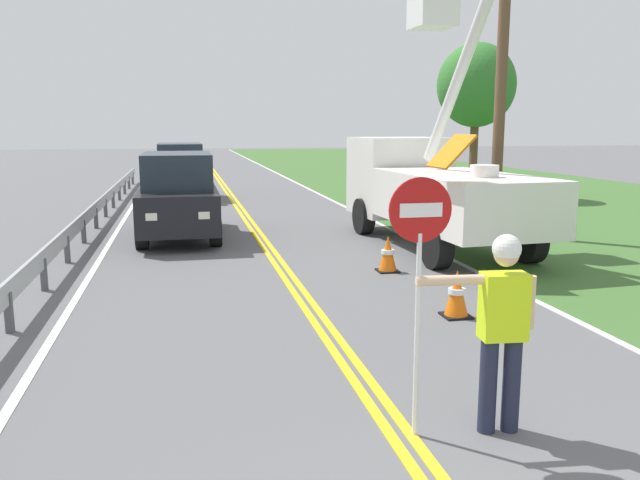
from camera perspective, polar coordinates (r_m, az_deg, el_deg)
name	(u,v)px	position (r m, az deg, el deg)	size (l,w,h in m)	color
grass_verge_right	(542,199)	(26.01, 19.16, 3.48)	(16.00, 110.00, 0.01)	#3D662D
centerline_yellow_left	(236,207)	(22.34, -7.50, 2.96)	(0.11, 110.00, 0.01)	yellow
centerline_yellow_right	(241,207)	(22.36, -7.04, 2.97)	(0.11, 110.00, 0.01)	yellow
edge_line_right	(339,204)	(22.93, 1.74, 3.22)	(0.12, 110.00, 0.01)	silver
edge_line_left	(130,209)	(22.34, -16.51, 2.63)	(0.12, 110.00, 0.01)	silver
flagger_worker	(502,321)	(5.95, 15.87, -6.94)	(1.08, 0.28, 1.83)	#1E2338
stop_sign_paddle	(419,250)	(5.55, 8.83, -0.84)	(0.56, 0.04, 2.33)	silver
utility_bucket_truck	(431,184)	(15.23, 9.81, 4.95)	(2.69, 6.93, 5.73)	white
oncoming_suv_nearest	(178,195)	(16.29, -12.49, 3.91)	(1.93, 4.61, 2.10)	black
oncoming_suv_second	(180,171)	(25.36, -12.32, 6.05)	(1.97, 4.63, 2.10)	silver
utility_pole_near	(503,51)	(16.95, 15.93, 15.84)	(1.80, 0.28, 8.74)	brown
traffic_cone_lead	(457,294)	(9.57, 12.07, -4.75)	(0.40, 0.40, 0.70)	orange
traffic_cone_mid	(388,254)	(12.30, 6.06, -1.28)	(0.40, 0.40, 0.70)	orange
guardrail_left_shoulder	(90,215)	(17.32, -19.82, 2.10)	(0.10, 32.00, 0.71)	#9EA0A3
roadside_tree_verge	(476,86)	(25.98, 13.73, 13.18)	(3.00, 3.00, 5.90)	brown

